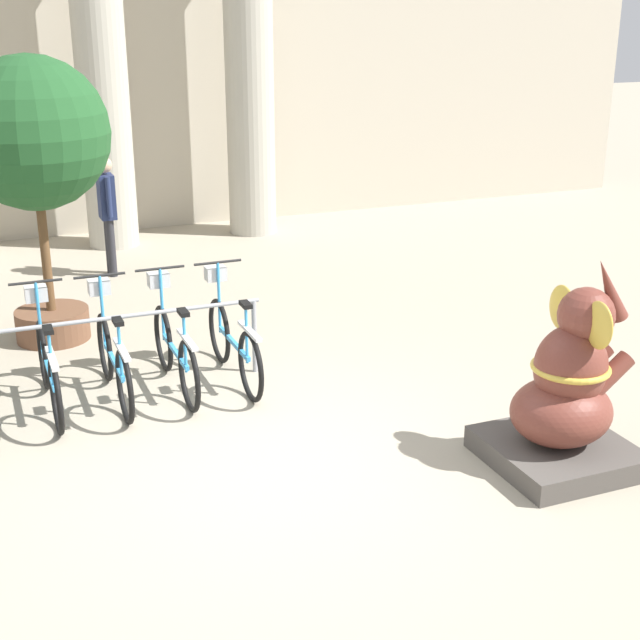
{
  "coord_description": "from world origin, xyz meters",
  "views": [
    {
      "loc": [
        -2.1,
        -5.96,
        3.46
      ],
      "look_at": [
        0.54,
        0.51,
        1.0
      ],
      "focal_mm": 50.0,
      "sensor_mm": 36.0,
      "label": 1
    }
  ],
  "objects_px": {
    "potted_tree": "(34,144)",
    "elephant_statue": "(567,397)",
    "bicycle_1": "(48,365)",
    "bicycle_3": "(174,347)",
    "bicycle_2": "(113,357)",
    "bicycle_4": "(233,339)",
    "person_pedestrian": "(107,206)"
  },
  "relations": [
    {
      "from": "bicycle_2",
      "to": "elephant_statue",
      "type": "distance_m",
      "value": 4.05
    },
    {
      "from": "elephant_statue",
      "to": "potted_tree",
      "type": "distance_m",
      "value": 5.85
    },
    {
      "from": "bicycle_2",
      "to": "potted_tree",
      "type": "bearing_deg",
      "value": 100.93
    },
    {
      "from": "bicycle_3",
      "to": "elephant_statue",
      "type": "bearing_deg",
      "value": -46.39
    },
    {
      "from": "potted_tree",
      "to": "bicycle_1",
      "type": "bearing_deg",
      "value": -96.96
    },
    {
      "from": "bicycle_1",
      "to": "bicycle_4",
      "type": "xyz_separation_m",
      "value": [
        1.74,
        0.01,
        0.0
      ]
    },
    {
      "from": "bicycle_4",
      "to": "person_pedestrian",
      "type": "relative_size",
      "value": 1.06
    },
    {
      "from": "person_pedestrian",
      "to": "potted_tree",
      "type": "bearing_deg",
      "value": -114.31
    },
    {
      "from": "bicycle_1",
      "to": "bicycle_3",
      "type": "bearing_deg",
      "value": 0.6
    },
    {
      "from": "bicycle_2",
      "to": "bicycle_4",
      "type": "distance_m",
      "value": 1.16
    },
    {
      "from": "person_pedestrian",
      "to": "bicycle_3",
      "type": "bearing_deg",
      "value": -91.34
    },
    {
      "from": "bicycle_3",
      "to": "elephant_statue",
      "type": "height_order",
      "value": "elephant_statue"
    },
    {
      "from": "bicycle_1",
      "to": "bicycle_4",
      "type": "relative_size",
      "value": 1.0
    },
    {
      "from": "bicycle_4",
      "to": "elephant_statue",
      "type": "xyz_separation_m",
      "value": [
        1.93,
        -2.64,
        0.16
      ]
    },
    {
      "from": "bicycle_3",
      "to": "person_pedestrian",
      "type": "bearing_deg",
      "value": 88.66
    },
    {
      "from": "person_pedestrian",
      "to": "potted_tree",
      "type": "height_order",
      "value": "potted_tree"
    },
    {
      "from": "bicycle_2",
      "to": "person_pedestrian",
      "type": "height_order",
      "value": "person_pedestrian"
    },
    {
      "from": "bicycle_4",
      "to": "bicycle_3",
      "type": "bearing_deg",
      "value": -179.74
    },
    {
      "from": "elephant_statue",
      "to": "potted_tree",
      "type": "xyz_separation_m",
      "value": [
        -3.45,
        4.46,
        1.56
      ]
    },
    {
      "from": "bicycle_2",
      "to": "potted_tree",
      "type": "height_order",
      "value": "potted_tree"
    },
    {
      "from": "bicycle_2",
      "to": "person_pedestrian",
      "type": "bearing_deg",
      "value": 80.7
    },
    {
      "from": "bicycle_1",
      "to": "bicycle_2",
      "type": "distance_m",
      "value": 0.58
    },
    {
      "from": "elephant_statue",
      "to": "bicycle_2",
      "type": "bearing_deg",
      "value": 139.78
    },
    {
      "from": "potted_tree",
      "to": "elephant_statue",
      "type": "bearing_deg",
      "value": -52.28
    },
    {
      "from": "person_pedestrian",
      "to": "bicycle_1",
      "type": "bearing_deg",
      "value": -106.96
    },
    {
      "from": "bicycle_3",
      "to": "potted_tree",
      "type": "bearing_deg",
      "value": 117.2
    },
    {
      "from": "bicycle_1",
      "to": "bicycle_2",
      "type": "bearing_deg",
      "value": -1.05
    },
    {
      "from": "elephant_statue",
      "to": "person_pedestrian",
      "type": "distance_m",
      "value": 7.18
    },
    {
      "from": "bicycle_1",
      "to": "potted_tree",
      "type": "height_order",
      "value": "potted_tree"
    },
    {
      "from": "bicycle_3",
      "to": "bicycle_4",
      "type": "height_order",
      "value": "same"
    },
    {
      "from": "bicycle_1",
      "to": "elephant_statue",
      "type": "xyz_separation_m",
      "value": [
        3.67,
        -2.63,
        0.16
      ]
    },
    {
      "from": "bicycle_3",
      "to": "bicycle_4",
      "type": "bearing_deg",
      "value": 0.26
    }
  ]
}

